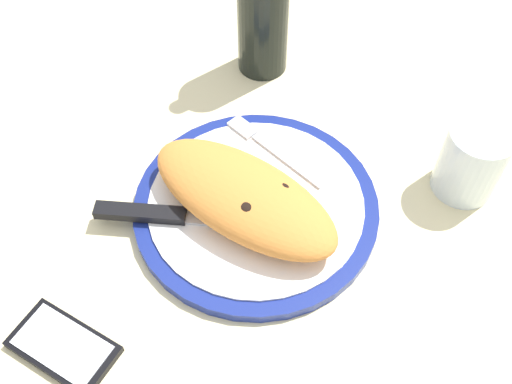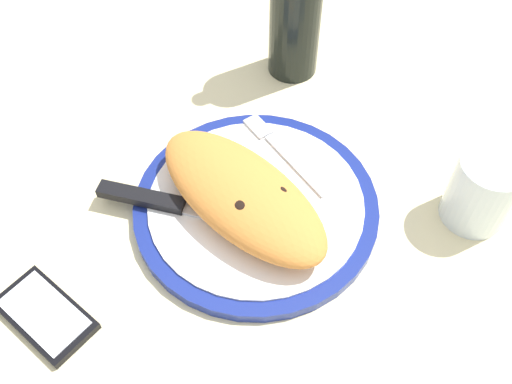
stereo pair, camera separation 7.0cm
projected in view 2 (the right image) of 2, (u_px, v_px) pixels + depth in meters
ground_plane at (256, 217)px, 74.32cm from camera, size 150.00×150.00×3.00cm
plate at (256, 206)px, 72.41cm from camera, size 30.06×30.06×1.82cm
calzone at (242, 195)px, 68.96cm from camera, size 26.04×13.21×5.37cm
fork at (277, 147)px, 76.68cm from camera, size 15.87×5.29×0.40cm
knife at (168, 203)px, 70.91cm from camera, size 23.94×13.24×1.20cm
smartphone at (45, 315)px, 64.13cm from camera, size 11.39×6.42×1.16cm
water_glass at (481, 194)px, 69.46cm from camera, size 7.83×7.83×9.71cm
wine_bottle at (296, 3)px, 79.69cm from camera, size 7.25×7.25×27.89cm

